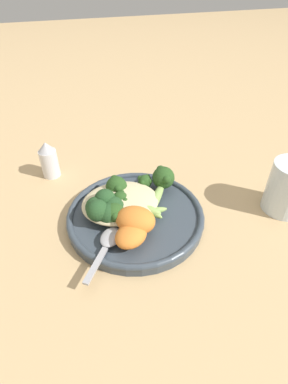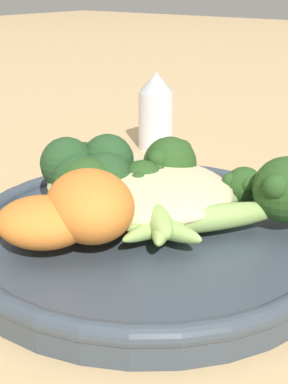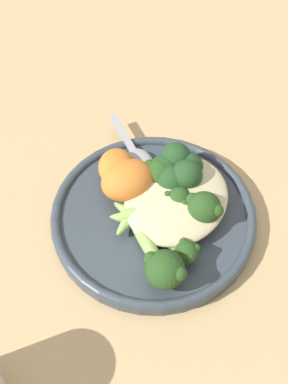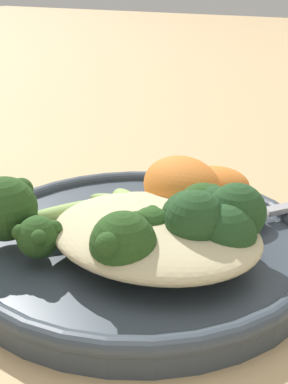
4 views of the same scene
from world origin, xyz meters
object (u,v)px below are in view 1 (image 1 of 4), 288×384
object	(u,v)px
sweet_potato_chunk_1	(131,235)
kale_tuft	(104,207)
plate	(136,216)
sweet_potato_chunk_0	(135,220)
broccoli_stalk_2	(123,192)
broccoli_stalk_3	(130,204)
salt_shaker	(49,160)
broccoli_stalk_1	(147,191)
broccoli_stalk_0	(161,183)
broccoli_stalk_4	(122,213)
spoon	(109,241)
quinoa_mound	(120,202)

from	to	relation	value
sweet_potato_chunk_1	kale_tuft	bearing A→B (deg)	112.41
plate	sweet_potato_chunk_1	distance (m)	0.07
sweet_potato_chunk_1	sweet_potato_chunk_0	bearing A→B (deg)	59.73
broccoli_stalk_2	sweet_potato_chunk_1	bearing A→B (deg)	141.78
broccoli_stalk_3	salt_shaker	distance (m)	0.22
broccoli_stalk_1	sweet_potato_chunk_0	world-z (taller)	sweet_potato_chunk_0
broccoli_stalk_1	broccoli_stalk_2	distance (m)	0.04
broccoli_stalk_0	sweet_potato_chunk_0	distance (m)	0.11
broccoli_stalk_1	broccoli_stalk_3	xyz separation A→B (m)	(-0.04, -0.03, 0.00)
broccoli_stalk_2	sweet_potato_chunk_1	xyz separation A→B (m)	(-0.01, -0.10, -0.00)
plate	broccoli_stalk_4	xyz separation A→B (m)	(-0.03, -0.01, 0.03)
broccoli_stalk_4	salt_shaker	bearing A→B (deg)	-60.27
plate	spoon	distance (m)	0.08
spoon	broccoli_stalk_4	bearing A→B (deg)	179.04
sweet_potato_chunk_0	sweet_potato_chunk_1	world-z (taller)	sweet_potato_chunk_0
broccoli_stalk_0	broccoli_stalk_3	xyz separation A→B (m)	(-0.07, -0.03, -0.01)
broccoli_stalk_3	sweet_potato_chunk_1	world-z (taller)	same
broccoli_stalk_3	broccoli_stalk_4	distance (m)	0.03
quinoa_mound	broccoli_stalk_2	size ratio (longest dim) A/B	1.12
broccoli_stalk_1	kale_tuft	size ratio (longest dim) A/B	1.84
broccoli_stalk_0	sweet_potato_chunk_1	world-z (taller)	broccoli_stalk_0
broccoli_stalk_2	sweet_potato_chunk_1	distance (m)	0.11
broccoli_stalk_1	salt_shaker	xyz separation A→B (m)	(-0.16, 0.15, 0.01)
broccoli_stalk_1	salt_shaker	bearing A→B (deg)	58.27
broccoli_stalk_0	broccoli_stalk_2	size ratio (longest dim) A/B	0.96
broccoli_stalk_4	sweet_potato_chunk_1	world-z (taller)	broccoli_stalk_4
broccoli_stalk_2	quinoa_mound	bearing A→B (deg)	124.95
sweet_potato_chunk_0	plate	bearing A→B (deg)	73.36
broccoli_stalk_0	plate	bearing A→B (deg)	159.27
quinoa_mound	salt_shaker	distance (m)	0.20
broccoli_stalk_1	sweet_potato_chunk_0	xyz separation A→B (m)	(-0.04, -0.08, 0.01)
broccoli_stalk_0	kale_tuft	bearing A→B (deg)	144.05
quinoa_mound	broccoli_stalk_3	distance (m)	0.02
broccoli_stalk_4	salt_shaker	size ratio (longest dim) A/B	1.39
broccoli_stalk_2	broccoli_stalk_0	bearing A→B (deg)	-120.01
plate	broccoli_stalk_4	bearing A→B (deg)	-153.10
quinoa_mound	kale_tuft	distance (m)	0.04
broccoli_stalk_4	sweet_potato_chunk_0	bearing A→B (deg)	123.72
spoon	salt_shaker	xyz separation A→B (m)	(-0.07, 0.24, 0.01)
broccoli_stalk_2	broccoli_stalk_4	bearing A→B (deg)	133.04
sweet_potato_chunk_0	kale_tuft	distance (m)	0.06
sweet_potato_chunk_0	kale_tuft	bearing A→B (deg)	134.07
broccoli_stalk_4	quinoa_mound	bearing A→B (deg)	-97.88
quinoa_mound	sweet_potato_chunk_0	world-z (taller)	sweet_potato_chunk_0
plate	sweet_potato_chunk_1	world-z (taller)	sweet_potato_chunk_1
broccoli_stalk_0	broccoli_stalk_2	bearing A→B (deg)	126.45
spoon	broccoli_stalk_1	bearing A→B (deg)	171.08
broccoli_stalk_1	salt_shaker	size ratio (longest dim) A/B	1.52
plate	broccoli_stalk_0	bearing A→B (deg)	34.03
plate	salt_shaker	world-z (taller)	salt_shaker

